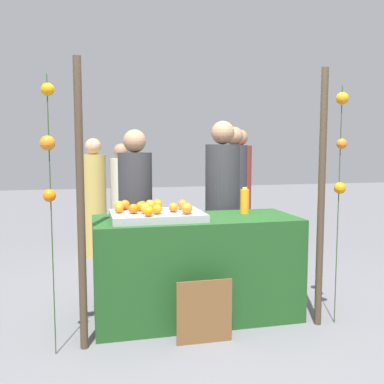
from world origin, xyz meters
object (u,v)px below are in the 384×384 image
object	(u,v)px
orange_1	(183,205)
vendor_left	(136,219)
chalkboard_sign	(204,312)
vendor_right	(222,213)
stall_counter	(196,267)
orange_0	(125,205)
juice_bottle	(245,201)

from	to	relation	value
orange_1	vendor_left	size ratio (longest dim) A/B	0.05
chalkboard_sign	vendor_right	xyz separation A→B (m)	(0.49, 1.13, 0.56)
orange_1	vendor_right	world-z (taller)	vendor_right
stall_counter	vendor_left	xyz separation A→B (m)	(-0.44, 0.66, 0.32)
orange_0	vendor_left	bearing A→B (deg)	73.55
orange_0	vendor_right	world-z (taller)	vendor_right
orange_1	vendor_right	size ratio (longest dim) A/B	0.05
orange_0	orange_1	xyz separation A→B (m)	(0.48, -0.11, 0.00)
chalkboard_sign	vendor_left	xyz separation A→B (m)	(-0.37, 1.17, 0.52)
vendor_left	vendor_right	world-z (taller)	vendor_right
juice_bottle	vendor_right	bearing A→B (deg)	95.59
orange_0	orange_1	size ratio (longest dim) A/B	0.98
orange_0	chalkboard_sign	world-z (taller)	orange_0
vendor_right	stall_counter	bearing A→B (deg)	-124.43
orange_0	vendor_left	distance (m)	0.53
juice_bottle	vendor_left	bearing A→B (deg)	149.12
vendor_left	juice_bottle	bearing A→B (deg)	-30.88
orange_1	juice_bottle	bearing A→B (deg)	2.99
stall_counter	vendor_left	bearing A→B (deg)	123.70
juice_bottle	vendor_left	world-z (taller)	vendor_left
vendor_right	chalkboard_sign	bearing A→B (deg)	-113.41
stall_counter	orange_0	distance (m)	0.81
orange_1	juice_bottle	xyz separation A→B (m)	(0.57, 0.03, 0.01)
juice_bottle	vendor_right	xyz separation A→B (m)	(-0.05, 0.50, -0.18)
stall_counter	orange_0	world-z (taller)	orange_0
chalkboard_sign	stall_counter	bearing A→B (deg)	82.74
orange_0	chalkboard_sign	bearing A→B (deg)	-53.90
orange_1	stall_counter	bearing A→B (deg)	-40.08
orange_0	orange_1	bearing A→B (deg)	-12.69
juice_bottle	chalkboard_sign	size ratio (longest dim) A/B	0.48
chalkboard_sign	vendor_left	distance (m)	1.33
orange_1	vendor_right	bearing A→B (deg)	45.71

